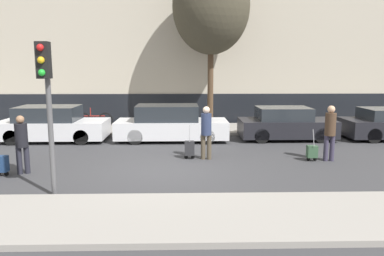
# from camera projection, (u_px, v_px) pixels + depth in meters

# --- Properties ---
(ground_plane) EXTENTS (80.00, 80.00, 0.00)m
(ground_plane) POSITION_uv_depth(u_px,v_px,m) (165.00, 169.00, 11.14)
(ground_plane) COLOR #38383A
(sidewalk_near) EXTENTS (28.00, 2.50, 0.12)m
(sidewalk_near) POSITION_uv_depth(u_px,v_px,m) (156.00, 217.00, 7.43)
(sidewalk_near) COLOR gray
(sidewalk_near) RESTS_ON ground_plane
(sidewalk_far) EXTENTS (28.00, 3.00, 0.12)m
(sidewalk_far) POSITION_uv_depth(u_px,v_px,m) (171.00, 129.00, 18.04)
(sidewalk_far) COLOR gray
(sidewalk_far) RESTS_ON ground_plane
(building_facade) EXTENTS (28.00, 2.64, 12.63)m
(building_facade) POSITION_uv_depth(u_px,v_px,m) (172.00, 6.00, 20.48)
(building_facade) COLOR #B7AD99
(building_facade) RESTS_ON ground_plane
(parked_car_0) EXTENTS (4.35, 1.91, 1.43)m
(parked_car_0) POSITION_uv_depth(u_px,v_px,m) (52.00, 125.00, 15.37)
(parked_car_0) COLOR silver
(parked_car_0) RESTS_ON ground_plane
(parked_car_1) EXTENTS (4.57, 1.82, 1.47)m
(parked_car_1) POSITION_uv_depth(u_px,v_px,m) (170.00, 124.00, 15.43)
(parked_car_1) COLOR silver
(parked_car_1) RESTS_ON ground_plane
(parked_car_2) EXTENTS (3.90, 1.80, 1.36)m
(parked_car_2) POSITION_uv_depth(u_px,v_px,m) (286.00, 124.00, 15.68)
(parked_car_2) COLOR black
(parked_car_2) RESTS_ON ground_plane
(pedestrian_left) EXTENTS (0.34, 0.34, 1.67)m
(pedestrian_left) POSITION_uv_depth(u_px,v_px,m) (22.00, 141.00, 10.53)
(pedestrian_left) COLOR #23232D
(pedestrian_left) RESTS_ON ground_plane
(trolley_left) EXTENTS (0.34, 0.29, 1.11)m
(trolley_left) POSITION_uv_depth(u_px,v_px,m) (2.00, 164.00, 10.41)
(trolley_left) COLOR navy
(trolley_left) RESTS_ON ground_plane
(pedestrian_center) EXTENTS (0.35, 0.34, 1.75)m
(pedestrian_center) POSITION_uv_depth(u_px,v_px,m) (206.00, 129.00, 12.21)
(pedestrian_center) COLOR #4C4233
(pedestrian_center) RESTS_ON ground_plane
(trolley_center) EXTENTS (0.34, 0.29, 1.13)m
(trolley_center) POSITION_uv_depth(u_px,v_px,m) (190.00, 148.00, 12.36)
(trolley_center) COLOR #262628
(trolley_center) RESTS_ON ground_plane
(pedestrian_right) EXTENTS (0.35, 0.34, 1.80)m
(pedestrian_right) POSITION_uv_depth(u_px,v_px,m) (330.00, 130.00, 11.98)
(pedestrian_right) COLOR #383347
(pedestrian_right) RESTS_ON ground_plane
(trolley_right) EXTENTS (0.34, 0.29, 1.05)m
(trolley_right) POSITION_uv_depth(u_px,v_px,m) (312.00, 152.00, 12.08)
(trolley_right) COLOR #335138
(trolley_right) RESTS_ON ground_plane
(traffic_light) EXTENTS (0.28, 0.47, 3.56)m
(traffic_light) POSITION_uv_depth(u_px,v_px,m) (46.00, 88.00, 8.34)
(traffic_light) COLOR #515154
(traffic_light) RESTS_ON ground_plane
(parked_bicycle) EXTENTS (1.77, 0.06, 0.96)m
(parked_bicycle) POSITION_uv_depth(u_px,v_px,m) (95.00, 120.00, 18.09)
(parked_bicycle) COLOR black
(parked_bicycle) RESTS_ON sidewalk_far
(bare_tree_near_crossing) EXTENTS (3.62, 3.62, 7.90)m
(bare_tree_near_crossing) POSITION_uv_depth(u_px,v_px,m) (211.00, 7.00, 17.41)
(bare_tree_near_crossing) COLOR #4C3826
(bare_tree_near_crossing) RESTS_ON sidewalk_far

